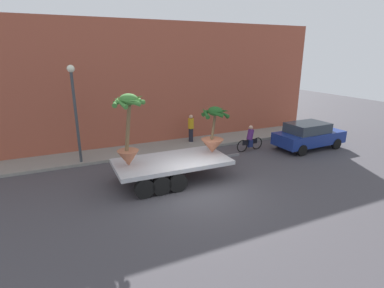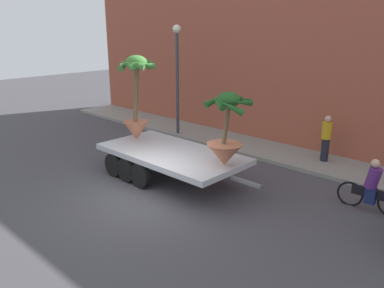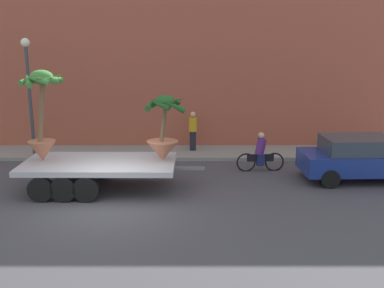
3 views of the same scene
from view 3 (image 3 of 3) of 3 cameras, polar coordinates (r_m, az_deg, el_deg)
The scene contains 10 objects.
ground_plane at distance 13.92m, azimuth -10.55°, elevation -7.73°, with size 60.00×60.00×0.00m, color #423F44.
sidewalk at distance 19.65m, azimuth -7.42°, elevation -1.12°, with size 24.00×2.20×0.15m, color gray.
building_facade at distance 20.75m, azimuth -7.13°, elevation 9.70°, with size 24.00×1.20×7.32m, color #9E4C38.
flatbed_trailer at distance 15.22m, azimuth -12.70°, elevation -2.98°, with size 6.02×2.59×0.98m.
potted_palm_rear at distance 14.75m, azimuth -3.75°, elevation 1.32°, with size 1.34×1.45×2.20m.
potted_palm_middle at distance 15.35m, azimuth -18.78°, elevation 3.35°, with size 1.44×1.43×3.01m.
cyclist at distance 17.14m, azimuth 8.68°, elevation -1.27°, with size 1.84×0.37×1.54m.
parked_car at distance 16.91m, azimuth 20.67°, elevation -1.65°, with size 4.31×2.00×1.58m.
pedestrian_near_gate at distance 19.46m, azimuth 0.01°, elevation 1.78°, with size 0.36×0.36×1.71m.
street_lamp at distance 19.31m, azimuth -20.31°, elevation 7.43°, with size 0.36×0.36×4.83m.
Camera 3 is at (2.50, -12.76, 4.97)m, focal length 41.60 mm.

